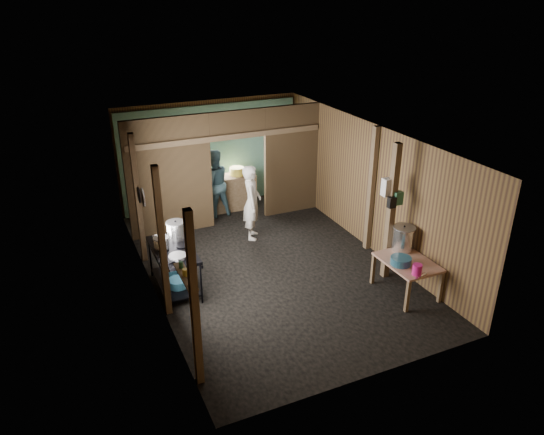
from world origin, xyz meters
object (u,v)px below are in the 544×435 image
gas_range (175,269)px  prep_table (406,277)px  stove_pot_large (176,230)px  stock_pot (403,239)px  pink_bucket (417,270)px  yellow_tub (237,171)px  cook (252,202)px

gas_range → prep_table: gas_range is taller
gas_range → stove_pot_large: size_ratio=3.99×
stock_pot → pink_bucket: (-0.34, -0.83, -0.12)m
yellow_tub → stove_pot_large: bearing=-129.1°
pink_bucket → stock_pot: bearing=67.8°
stove_pot_large → yellow_tub: 3.48m
prep_table → stock_pot: stock_pot is taller
gas_range → cook: (2.07, 1.39, 0.41)m
prep_table → stock_pot: bearing=66.1°
gas_range → pink_bucket: (3.55, -2.23, 0.32)m
pink_bucket → gas_range: bearing=147.9°
stock_pot → yellow_tub: size_ratio=1.37×
stove_pot_large → stock_pot: stove_pot_large is taller
stove_pot_large → cook: 2.15m
pink_bucket → yellow_tub: size_ratio=0.55×
gas_range → cook: bearing=33.9°
gas_range → pink_bucket: size_ratio=7.30×
gas_range → pink_bucket: bearing=-32.1°
stock_pot → cook: 3.32m
pink_bucket → cook: 3.91m
gas_range → prep_table: (3.71, -1.80, -0.09)m
stock_pot → gas_range: bearing=160.3°
stock_pot → pink_bucket: bearing=-112.2°
stove_pot_large → pink_bucket: 4.28m
prep_table → pink_bucket: size_ratio=5.65×
prep_table → pink_bucket: pink_bucket is taller
gas_range → yellow_tub: size_ratio=4.01×
gas_range → yellow_tub: (2.36, 3.08, 0.54)m
gas_range → stove_pot_large: 0.70m
prep_table → pink_bucket: bearing=-110.5°
prep_table → cook: size_ratio=0.65×
stove_pot_large → cook: (1.90, 1.00, -0.15)m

